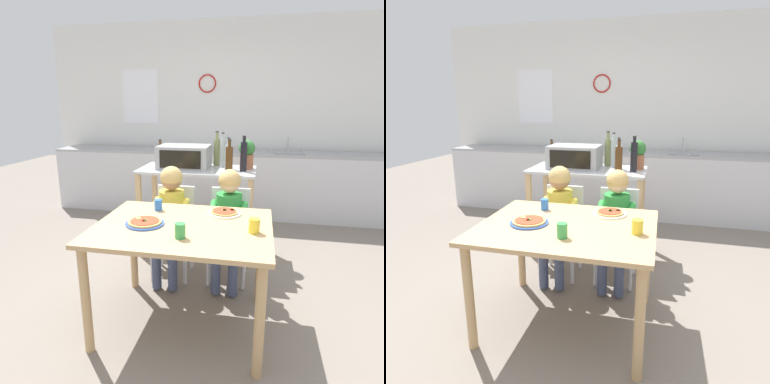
# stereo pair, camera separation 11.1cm
# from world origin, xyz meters

# --- Properties ---
(ground_plane) EXTENTS (11.88, 11.88, 0.00)m
(ground_plane) POSITION_xyz_m (0.00, 1.19, 0.00)
(ground_plane) COLOR slate
(back_wall_tiled) EXTENTS (5.48, 0.14, 2.70)m
(back_wall_tiled) POSITION_xyz_m (-0.00, 3.03, 1.35)
(back_wall_tiled) COLOR white
(back_wall_tiled) RESTS_ON ground
(kitchen_counter) EXTENTS (4.93, 0.60, 1.10)m
(kitchen_counter) POSITION_xyz_m (0.00, 2.62, 0.45)
(kitchen_counter) COLOR silver
(kitchen_counter) RESTS_ON ground
(kitchen_island_cart) EXTENTS (1.19, 0.60, 0.90)m
(kitchen_island_cart) POSITION_xyz_m (-0.14, 1.26, 0.61)
(kitchen_island_cart) COLOR #B7BABF
(kitchen_island_cart) RESTS_ON ground
(toaster_oven) EXTENTS (0.52, 0.39, 0.23)m
(toaster_oven) POSITION_xyz_m (-0.28, 1.28, 1.02)
(toaster_oven) COLOR #999BA0
(toaster_oven) RESTS_ON kitchen_island_cart
(bottle_brown_beer) EXTENTS (0.07, 0.07, 0.35)m
(bottle_brown_beer) POSITION_xyz_m (0.33, 1.21, 1.05)
(bottle_brown_beer) COLOR black
(bottle_brown_beer) RESTS_ON kitchen_island_cart
(bottle_dark_olive_oil) EXTENTS (0.06, 0.06, 0.36)m
(bottle_dark_olive_oil) POSITION_xyz_m (0.10, 1.39, 1.06)
(bottle_dark_olive_oil) COLOR #ADB7B2
(bottle_dark_olive_oil) RESTS_ON kitchen_island_cart
(bottle_slim_sauce) EXTENTS (0.07, 0.07, 0.33)m
(bottle_slim_sauce) POSITION_xyz_m (0.20, 1.06, 1.04)
(bottle_slim_sauce) COLOR #4C2D14
(bottle_slim_sauce) RESTS_ON kitchen_island_cart
(bottle_clear_vinegar) EXTENTS (0.06, 0.06, 0.27)m
(bottle_clear_vinegar) POSITION_xyz_m (-0.59, 1.45, 1.01)
(bottle_clear_vinegar) COLOR #4C2D14
(bottle_clear_vinegar) RESTS_ON kitchen_island_cart
(bottle_tall_green_wine) EXTENTS (0.07, 0.07, 0.32)m
(bottle_tall_green_wine) POSITION_xyz_m (0.17, 1.30, 1.03)
(bottle_tall_green_wine) COLOR #ADB7B2
(bottle_tall_green_wine) RESTS_ON kitchen_island_cart
(bottle_squat_spirits) EXTENTS (0.07, 0.07, 0.37)m
(bottle_squat_spirits) POSITION_xyz_m (0.03, 1.47, 1.05)
(bottle_squat_spirits) COLOR olive
(bottle_squat_spirits) RESTS_ON kitchen_island_cart
(potted_herb_plant) EXTENTS (0.16, 0.16, 0.29)m
(potted_herb_plant) POSITION_xyz_m (0.35, 1.36, 1.06)
(potted_herb_plant) COLOR #9E5B3D
(potted_herb_plant) RESTS_ON kitchen_island_cart
(dining_table) EXTENTS (1.18, 0.92, 0.76)m
(dining_table) POSITION_xyz_m (0.00, 0.00, 0.65)
(dining_table) COLOR tan
(dining_table) RESTS_ON ground
(dining_chair_left) EXTENTS (0.36, 0.36, 0.81)m
(dining_chair_left) POSITION_xyz_m (-0.25, 0.72, 0.48)
(dining_chair_left) COLOR silver
(dining_chair_left) RESTS_ON ground
(dining_chair_right) EXTENTS (0.36, 0.36, 0.81)m
(dining_chair_right) POSITION_xyz_m (0.25, 0.74, 0.48)
(dining_chair_right) COLOR silver
(dining_chair_right) RESTS_ON ground
(child_in_yellow_shirt) EXTENTS (0.32, 0.42, 1.01)m
(child_in_yellow_shirt) POSITION_xyz_m (-0.25, 0.60, 0.66)
(child_in_yellow_shirt) COLOR #424C6B
(child_in_yellow_shirt) RESTS_ON ground
(child_in_green_shirt) EXTENTS (0.32, 0.42, 1.00)m
(child_in_green_shirt) POSITION_xyz_m (0.25, 0.61, 0.65)
(child_in_green_shirt) COLOR #424C6B
(child_in_green_shirt) RESTS_ON ground
(pizza_plate_blue_rimmed) EXTENTS (0.26, 0.26, 0.03)m
(pizza_plate_blue_rimmed) POSITION_xyz_m (-0.25, -0.04, 0.77)
(pizza_plate_blue_rimmed) COLOR #3356B7
(pizza_plate_blue_rimmed) RESTS_ON dining_table
(pizza_plate_white) EXTENTS (0.24, 0.24, 0.03)m
(pizza_plate_white) POSITION_xyz_m (0.25, 0.28, 0.77)
(pizza_plate_white) COLOR white
(pizza_plate_white) RESTS_ON dining_table
(drinking_cup_yellow) EXTENTS (0.07, 0.07, 0.09)m
(drinking_cup_yellow) POSITION_xyz_m (0.47, -0.05, 0.80)
(drinking_cup_yellow) COLOR yellow
(drinking_cup_yellow) RESTS_ON dining_table
(drinking_cup_green) EXTENTS (0.07, 0.07, 0.09)m
(drinking_cup_green) POSITION_xyz_m (0.03, -0.22, 0.81)
(drinking_cup_green) COLOR green
(drinking_cup_green) RESTS_ON dining_table
(drinking_cup_blue) EXTENTS (0.06, 0.06, 0.08)m
(drinking_cup_blue) POSITION_xyz_m (-0.26, 0.27, 0.80)
(drinking_cup_blue) COLOR blue
(drinking_cup_blue) RESTS_ON dining_table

